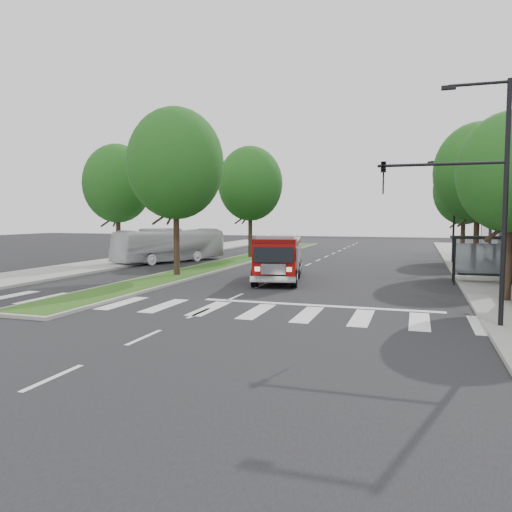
% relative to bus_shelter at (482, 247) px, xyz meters
% --- Properties ---
extents(ground, '(140.00, 140.00, 0.00)m').
position_rel_bus_shelter_xyz_m(ground, '(-11.20, -8.15, -2.04)').
color(ground, black).
rests_on(ground, ground).
extents(sidewalk_right, '(5.00, 80.00, 0.15)m').
position_rel_bus_shelter_xyz_m(sidewalk_right, '(1.30, 1.85, -1.96)').
color(sidewalk_right, gray).
rests_on(sidewalk_right, ground).
extents(sidewalk_left, '(5.00, 80.00, 0.15)m').
position_rel_bus_shelter_xyz_m(sidewalk_left, '(-25.70, 1.85, -1.96)').
color(sidewalk_left, gray).
rests_on(sidewalk_left, ground).
extents(median, '(3.00, 50.00, 0.15)m').
position_rel_bus_shelter_xyz_m(median, '(-17.20, 9.85, -1.96)').
color(median, gray).
rests_on(median, ground).
extents(bus_shelter, '(3.20, 1.60, 2.61)m').
position_rel_bus_shelter_xyz_m(bus_shelter, '(0.00, 0.00, 0.00)').
color(bus_shelter, black).
rests_on(bus_shelter, ground).
extents(tree_right_near, '(4.40, 4.40, 8.05)m').
position_rel_bus_shelter_xyz_m(tree_right_near, '(0.30, -6.15, 3.47)').
color(tree_right_near, black).
rests_on(tree_right_near, ground).
extents(tree_right_mid, '(5.60, 5.60, 9.72)m').
position_rel_bus_shelter_xyz_m(tree_right_mid, '(0.30, 5.85, 4.45)').
color(tree_right_mid, black).
rests_on(tree_right_mid, ground).
extents(tree_right_far, '(5.00, 5.00, 8.73)m').
position_rel_bus_shelter_xyz_m(tree_right_far, '(0.30, 15.85, 3.80)').
color(tree_right_far, black).
rests_on(tree_right_far, ground).
extents(tree_median_near, '(5.80, 5.80, 10.16)m').
position_rel_bus_shelter_xyz_m(tree_median_near, '(-17.20, -2.15, 4.77)').
color(tree_median_near, black).
rests_on(tree_median_near, ground).
extents(tree_median_far, '(5.60, 5.60, 9.72)m').
position_rel_bus_shelter_xyz_m(tree_median_far, '(-17.20, 11.85, 4.45)').
color(tree_median_far, black).
rests_on(tree_median_far, ground).
extents(tree_left_mid, '(5.20, 5.20, 9.16)m').
position_rel_bus_shelter_xyz_m(tree_left_mid, '(-25.20, 3.85, 4.12)').
color(tree_left_mid, black).
rests_on(tree_left_mid, ground).
extents(streetlight_right_near, '(4.08, 0.22, 8.00)m').
position_rel_bus_shelter_xyz_m(streetlight_right_near, '(-1.59, -11.65, 2.63)').
color(streetlight_right_near, black).
rests_on(streetlight_right_near, ground).
extents(streetlight_right_far, '(2.11, 0.20, 8.00)m').
position_rel_bus_shelter_xyz_m(streetlight_right_far, '(-0.85, 11.85, 2.44)').
color(streetlight_right_far, black).
rests_on(streetlight_right_far, ground).
extents(fire_engine, '(3.67, 7.97, 2.66)m').
position_rel_bus_shelter_xyz_m(fire_engine, '(-10.90, -1.68, -0.76)').
color(fire_engine, '#530504').
rests_on(fire_engine, ground).
extents(city_bus, '(6.14, 9.87, 2.73)m').
position_rel_bus_shelter_xyz_m(city_bus, '(-22.18, 6.55, -0.67)').
color(city_bus, silver).
rests_on(city_bus, ground).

